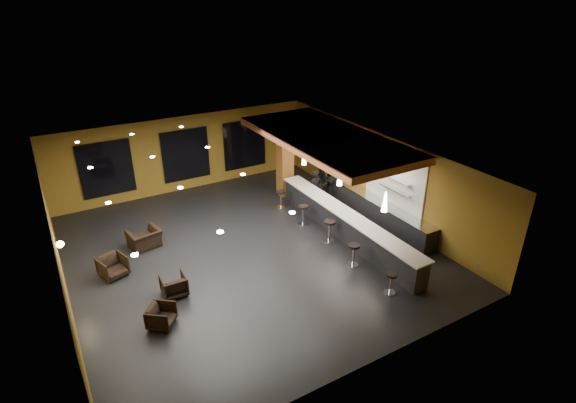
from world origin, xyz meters
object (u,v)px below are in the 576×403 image
bar_counter (345,226)px  staff_b (323,184)px  prep_counter (377,210)px  pendant_0 (385,202)px  pendant_1 (340,176)px  bar_stool_0 (391,281)px  armchair_c (113,266)px  pendant_2 (304,156)px  column (285,159)px  staff_c (331,182)px  armchair_d (145,239)px  bar_stool_1 (354,252)px  staff_a (316,188)px  bar_stool_3 (303,212)px  bar_stool_4 (281,197)px  armchair_b (174,285)px  bar_stool_2 (329,228)px  armchair_a (161,316)px

bar_counter → staff_b: size_ratio=4.59×
prep_counter → pendant_0: pendant_0 is taller
pendant_1 → bar_stool_0: 4.53m
bar_counter → armchair_c: bar_counter is taller
pendant_1 → pendant_2: (0.00, 2.50, 0.00)m
column → pendant_2: column is taller
staff_c → armchair_c: (-9.79, -1.40, -0.39)m
pendant_1 → armchair_d: bearing=158.8°
prep_counter → bar_stool_1: prep_counter is taller
staff_a → staff_c: bearing=23.1°
bar_counter → staff_c: staff_c is taller
bar_stool_3 → bar_stool_4: bar_stool_3 is taller
bar_stool_4 → bar_stool_3: bearing=-89.0°
pendant_1 → staff_b: pendant_1 is taller
bar_stool_0 → staff_a: bearing=77.4°
staff_b → pendant_1: bearing=-90.1°
pendant_1 → bar_stool_3: size_ratio=0.85×
column → armchair_c: size_ratio=4.29×
staff_a → armchair_b: bearing=-151.0°
staff_a → pendant_2: bearing=177.7°
pendant_0 → armchair_d: size_ratio=0.64×
staff_b → bar_stool_3: staff_b is taller
staff_b → staff_c: size_ratio=1.15×
pendant_2 → staff_a: (0.58, -0.09, -1.55)m
bar_stool_2 → prep_counter: bearing=9.4°
armchair_b → bar_stool_2: 6.06m
prep_counter → staff_b: 2.75m
bar_stool_0 → armchair_d: bearing=131.7°
armchair_b → armchair_d: armchair_d is taller
prep_counter → bar_stool_3: size_ratio=7.27×
bar_counter → bar_stool_3: size_ratio=9.69×
staff_a → bar_stool_1: 4.85m
armchair_b → bar_stool_3: bearing=-160.8°
prep_counter → pendant_2: (-2.00, 2.50, 1.92)m
pendant_0 → bar_stool_4: (-0.86, 5.46, -1.84)m
prep_counter → column: column is taller
staff_b → pendant_0: bearing=-79.7°
staff_b → armchair_b: staff_b is taller
armchair_d → bar_stool_4: bearing=173.0°
prep_counter → bar_stool_4: 4.11m
column → staff_c: column is taller
staff_b → staff_a: bearing=-144.3°
staff_b → staff_c: (0.59, 0.21, -0.11)m
bar_stool_4 → bar_stool_2: bearing=-87.2°
staff_c → bar_stool_0: (-2.46, -6.75, -0.30)m
staff_b → bar_stool_0: size_ratio=2.43×
staff_a → staff_b: bearing=20.1°
armchair_c → bar_stool_0: 9.07m
armchair_d → armchair_a: bearing=71.4°
bar_stool_2 → bar_stool_3: bar_stool_2 is taller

